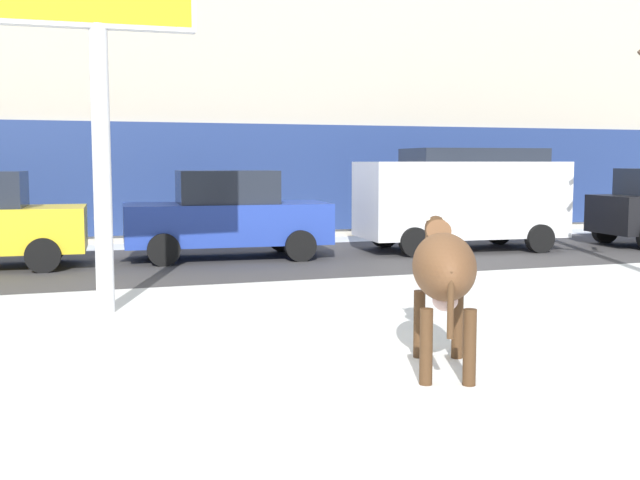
{
  "coord_description": "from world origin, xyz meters",
  "views": [
    {
      "loc": [
        -2.28,
        -6.33,
        2.02
      ],
      "look_at": [
        0.58,
        2.22,
        1.1
      ],
      "focal_mm": 43.2,
      "sensor_mm": 36.0,
      "label": 1
    }
  ],
  "objects": [
    {
      "name": "pedestrian_near_billboard",
      "position": [
        8.25,
        12.26,
        0.88
      ],
      "size": [
        0.36,
        0.24,
        1.73
      ],
      "color": "#282833",
      "rests_on": "ground"
    },
    {
      "name": "road_strip",
      "position": [
        0.0,
        8.94,
        0.0
      ],
      "size": [
        60.0,
        5.6,
        0.01
      ],
      "primitive_type": "cube",
      "color": "#423F3F",
      "rests_on": "ground"
    },
    {
      "name": "ground_plane",
      "position": [
        0.0,
        0.0,
        0.0
      ],
      "size": [
        120.0,
        120.0,
        0.0
      ],
      "primitive_type": "plane",
      "color": "white"
    },
    {
      "name": "cow_brown",
      "position": [
        1.19,
        0.29,
        0.99
      ],
      "size": [
        1.1,
        1.91,
        1.54
      ],
      "color": "brown",
      "rests_on": "ground"
    },
    {
      "name": "car_white_van",
      "position": [
        6.36,
        9.29,
        1.24
      ],
      "size": [
        4.71,
        2.34,
        2.32
      ],
      "color": "white",
      "rests_on": "ground"
    },
    {
      "name": "car_blue_sedan",
      "position": [
        0.96,
        9.49,
        0.91
      ],
      "size": [
        4.3,
        2.19,
        1.84
      ],
      "color": "#233D9E",
      "rests_on": "ground"
    },
    {
      "name": "building_facade",
      "position": [
        0.0,
        16.26,
        6.48
      ],
      "size": [
        44.0,
        6.1,
        13.0
      ],
      "color": "#BCB29E",
      "rests_on": "ground"
    }
  ]
}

